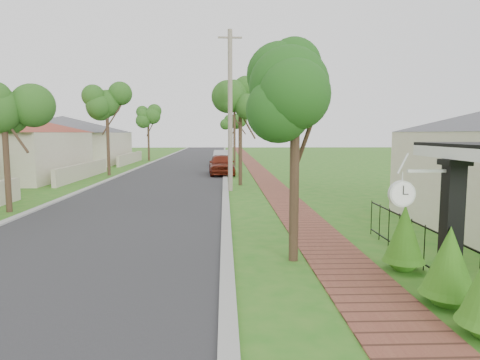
# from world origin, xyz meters

# --- Properties ---
(ground) EXTENTS (160.00, 160.00, 0.00)m
(ground) POSITION_xyz_m (0.00, 0.00, 0.00)
(ground) COLOR #296F1A
(ground) RESTS_ON ground
(road) EXTENTS (7.00, 120.00, 0.02)m
(road) POSITION_xyz_m (-3.00, 20.00, 0.00)
(road) COLOR #28282B
(road) RESTS_ON ground
(kerb_right) EXTENTS (0.30, 120.00, 0.10)m
(kerb_right) POSITION_xyz_m (0.65, 20.00, 0.00)
(kerb_right) COLOR #9E9E99
(kerb_right) RESTS_ON ground
(kerb_left) EXTENTS (0.30, 120.00, 0.10)m
(kerb_left) POSITION_xyz_m (-6.65, 20.00, 0.00)
(kerb_left) COLOR #9E9E99
(kerb_left) RESTS_ON ground
(sidewalk) EXTENTS (1.50, 120.00, 0.03)m
(sidewalk) POSITION_xyz_m (3.25, 20.00, 0.00)
(sidewalk) COLOR brown
(sidewalk) RESTS_ON ground
(porch_post) EXTENTS (0.48, 0.48, 2.52)m
(porch_post) POSITION_xyz_m (4.55, -1.00, 1.12)
(porch_post) COLOR black
(porch_post) RESTS_ON ground
(picket_fence) EXTENTS (0.03, 8.02, 1.00)m
(picket_fence) POSITION_xyz_m (4.90, -0.00, 0.53)
(picket_fence) COLOR black
(picket_fence) RESTS_ON ground
(street_trees) EXTENTS (10.70, 37.65, 5.89)m
(street_trees) POSITION_xyz_m (-2.87, 26.84, 4.54)
(street_trees) COLOR #382619
(street_trees) RESTS_ON ground
(hedge_row) EXTENTS (0.87, 3.87, 1.60)m
(hedge_row) POSITION_xyz_m (4.45, -1.11, 0.69)
(hedge_row) COLOR #215D12
(hedge_row) RESTS_ON ground
(far_house_grey) EXTENTS (15.56, 15.56, 4.60)m
(far_house_grey) POSITION_xyz_m (-14.97, 34.00, 2.34)
(far_house_grey) COLOR beige
(far_house_grey) RESTS_ON ground
(parked_car_red) EXTENTS (1.98, 4.42, 1.48)m
(parked_car_red) POSITION_xyz_m (0.40, 22.03, 0.74)
(parked_car_red) COLOR maroon
(parked_car_red) RESTS_ON ground
(parked_car_white) EXTENTS (1.73, 4.32, 1.40)m
(parked_car_white) POSITION_xyz_m (0.40, 30.39, 0.70)
(parked_car_white) COLOR #BDBCBF
(parked_car_white) RESTS_ON ground
(near_tree) EXTENTS (1.89, 1.89, 4.85)m
(near_tree) POSITION_xyz_m (2.20, 1.50, 3.85)
(near_tree) COLOR #382619
(near_tree) RESTS_ON ground
(utility_pole) EXTENTS (1.20, 0.24, 8.05)m
(utility_pole) POSITION_xyz_m (0.90, 13.56, 4.08)
(utility_pole) COLOR gray
(utility_pole) RESTS_ON ground
(station_clock) EXTENTS (1.07, 0.13, 0.64)m
(station_clock) POSITION_xyz_m (3.68, -0.99, 1.95)
(station_clock) COLOR silver
(station_clock) RESTS_ON ground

